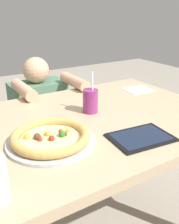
% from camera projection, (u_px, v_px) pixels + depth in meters
% --- Properties ---
extents(dining_table, '(1.29, 0.89, 0.75)m').
position_uv_depth(dining_table, '(87.00, 139.00, 1.22)').
color(dining_table, tan).
rests_on(dining_table, ground).
extents(pizza_near, '(0.33, 0.33, 0.05)m').
position_uv_depth(pizza_near, '(50.00, 138.00, 0.96)').
color(pizza_near, '#B7B7BC').
rests_on(pizza_near, dining_table).
extents(drink_cup_colored, '(0.07, 0.07, 0.20)m').
position_uv_depth(drink_cup_colored, '(90.00, 101.00, 1.23)').
color(drink_cup_colored, '#8C2D72').
rests_on(drink_cup_colored, dining_table).
extents(paper_napkin, '(0.17, 0.16, 0.00)m').
position_uv_depth(paper_napkin, '(138.00, 90.00, 1.59)').
color(paper_napkin, white).
rests_on(paper_napkin, dining_table).
extents(tablet, '(0.26, 0.19, 0.01)m').
position_uv_depth(tablet, '(141.00, 137.00, 1.00)').
color(tablet, black).
rests_on(tablet, dining_table).
extents(diner_seated, '(0.40, 0.52, 0.92)m').
position_uv_depth(diner_seated, '(41.00, 127.00, 1.87)').
color(diner_seated, '#333847').
rests_on(diner_seated, ground).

